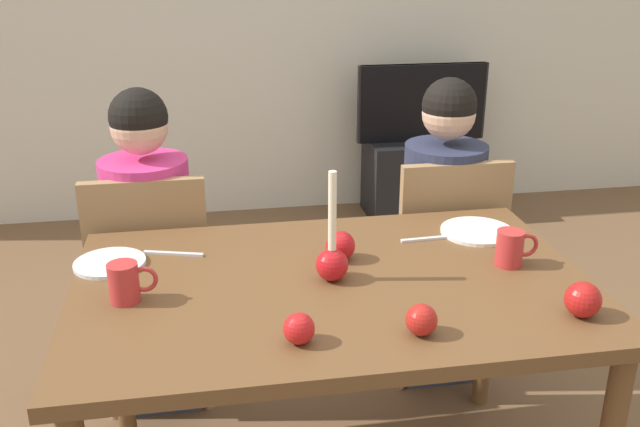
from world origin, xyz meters
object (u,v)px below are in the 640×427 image
Objects in this scene: tv at (422,103)px; mug_left at (126,282)px; apple_by_right_mug at (583,300)px; chair_left at (153,276)px; plate_left at (110,263)px; mug_right at (511,248)px; apple_by_left_plate at (421,320)px; plate_right at (477,231)px; person_right_child at (440,237)px; apple_near_candle at (340,246)px; candle_centerpiece at (333,258)px; apple_far_edge at (299,329)px; tv_stand at (418,177)px; chair_right at (442,255)px; dining_table at (332,308)px; person_left_child at (152,257)px.

tv is 6.32× the size of mug_left.
mug_left is 1.14m from apple_by_right_mug.
plate_left is at bearing -101.12° from chair_left.
mug_right is 1.63× the size of apple_by_left_plate.
apple_by_right_mug is at bearing -84.15° from plate_right.
plate_right is 1.85× the size of mug_right.
person_right_child is 0.74m from apple_near_candle.
apple_near_candle is at bearing 140.99° from apple_by_right_mug.
apple_near_candle is (-0.93, -2.17, 0.08)m from tv.
apple_far_edge is at bearing -113.99° from candle_centerpiece.
plate_left reaches higher than tv_stand.
plate_right is 1.09m from mug_left.
chair_right is 3.91× the size of plate_right.
mug_right reaches higher than apple_by_right_mug.
apple_near_candle is at bearing -133.85° from person_right_child.
plate_right is 0.55m from apple_by_right_mug.
plate_right is 3.10× the size of apple_far_edge.
person_right_child reaches higher than plate_left.
apple_near_candle is 0.45m from apple_by_left_plate.
dining_table is 0.53m from mug_right.
tv is at bearing 75.07° from person_right_child.
mug_left is at bearing -91.05° from chair_left.
apple_by_right_mug is at bearing -40.30° from person_left_child.
person_left_child is 1.00× the size of person_right_child.
mug_right is at bearing 2.06° from mug_left.
plate_right is (-0.47, -2.05, 0.52)m from tv_stand.
mug_left is (0.07, -0.23, 0.05)m from plate_left.
person_right_child is 15.78× the size of apple_far_edge.
apple_by_left_plate reaches higher than plate_right.
person_left_child is 13.02× the size of apple_by_right_mug.
mug_right is (0.00, -0.24, 0.05)m from plate_right.
mug_left is at bearing -165.40° from plate_right.
mug_right is at bearing -101.44° from tv.
tv_stand is (1.51, 1.69, -0.27)m from chair_left.
chair_right is at bearing 67.27° from apple_by_left_plate.
candle_centerpiece reaches higher than plate_right.
apple_by_right_mug reaches higher than plate_right.
plate_left is 2.72× the size of apple_far_edge.
chair_left reaches higher than mug_right.
chair_left reaches higher than apple_near_candle.
plate_left is 2.65× the size of apple_by_left_plate.
person_left_child is 13.59× the size of apple_near_candle.
apple_far_edge is (-0.18, -0.43, -0.01)m from apple_near_candle.
tv_stand is at bearing 66.75° from apple_near_candle.
person_right_child is 13.02× the size of apple_by_right_mug.
tv_stand is at bearing -90.00° from tv.
plate_left is (-1.59, -2.09, 0.52)m from tv_stand.
person_right_child reaches higher than apple_far_edge.
plate_left is at bearing -159.22° from person_right_child.
candle_centerpiece is 0.13m from apple_near_candle.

